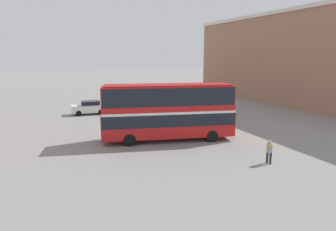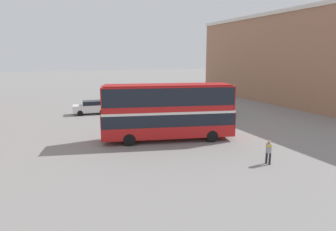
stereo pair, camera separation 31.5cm
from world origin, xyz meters
name	(u,v)px [view 2 (the right image)]	position (x,y,z in m)	size (l,w,h in m)	color
ground_plane	(154,139)	(0.00, 0.00, 0.00)	(240.00, 240.00, 0.00)	gray
building_row_right	(300,58)	(26.03, 10.51, 6.44)	(9.10, 39.47, 12.87)	#9E7056
double_decker_bus	(168,109)	(0.99, -0.67, 2.62)	(10.91, 4.82, 4.60)	red
pedestrian_foreground	(269,150)	(4.86, -8.21, 0.96)	(0.48, 0.48, 1.57)	#232328
parked_car_kerb_near	(91,107)	(-3.27, 13.14, 0.81)	(4.18, 2.03, 1.59)	silver
parked_car_kerb_far	(177,101)	(8.34, 14.04, 0.76)	(4.62, 1.92, 1.49)	maroon
parked_car_side_street	(213,107)	(10.31, 7.83, 0.77)	(4.37, 2.26, 1.50)	black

